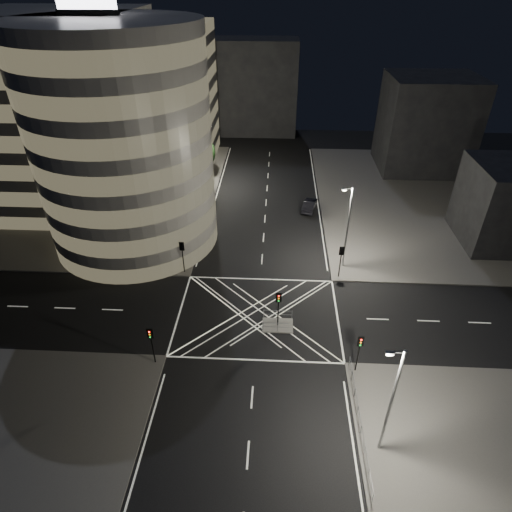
# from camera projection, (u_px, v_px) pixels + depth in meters

# --- Properties ---
(ground) EXTENTS (120.00, 120.00, 0.00)m
(ground) POSITION_uv_depth(u_px,v_px,m) (258.00, 315.00, 43.25)
(ground) COLOR black
(ground) RESTS_ON ground
(sidewalk_far_left) EXTENTS (42.00, 42.00, 0.15)m
(sidewalk_far_left) POSITION_uv_depth(u_px,v_px,m) (81.00, 192.00, 66.80)
(sidewalk_far_left) COLOR #5A5754
(sidewalk_far_left) RESTS_ON ground
(sidewalk_far_right) EXTENTS (42.00, 42.00, 0.15)m
(sidewalk_far_right) POSITION_uv_depth(u_px,v_px,m) (459.00, 201.00, 64.29)
(sidewalk_far_right) COLOR #5A5754
(sidewalk_far_right) RESTS_ON ground
(central_island) EXTENTS (3.00, 2.00, 0.15)m
(central_island) POSITION_uv_depth(u_px,v_px,m) (278.00, 325.00, 41.88)
(central_island) COLOR slate
(central_island) RESTS_ON ground
(office_tower_curved) EXTENTS (30.00, 29.00, 27.20)m
(office_tower_curved) POSITION_uv_depth(u_px,v_px,m) (97.00, 129.00, 52.56)
(office_tower_curved) COLOR gray
(office_tower_curved) RESTS_ON sidewalk_far_left
(office_block_rear) EXTENTS (24.00, 16.00, 22.00)m
(office_block_rear) POSITION_uv_depth(u_px,v_px,m) (141.00, 95.00, 72.70)
(office_block_rear) COLOR gray
(office_block_rear) RESTS_ON sidewalk_far_left
(building_right_far) EXTENTS (14.00, 12.00, 15.00)m
(building_right_far) POSITION_uv_depth(u_px,v_px,m) (426.00, 124.00, 70.92)
(building_right_far) COLOR black
(building_right_far) RESTS_ON sidewalk_far_right
(building_right_near) EXTENTS (10.00, 10.00, 10.00)m
(building_right_near) POSITION_uv_depth(u_px,v_px,m) (509.00, 204.00, 52.30)
(building_right_near) COLOR black
(building_right_near) RESTS_ON sidewalk_far_right
(building_far_end) EXTENTS (18.00, 8.00, 18.00)m
(building_far_end) POSITION_uv_depth(u_px,v_px,m) (252.00, 88.00, 86.36)
(building_far_end) COLOR black
(building_far_end) RESTS_ON ground
(tree_a) EXTENTS (4.86, 4.86, 7.16)m
(tree_a) POSITION_uv_depth(u_px,v_px,m) (170.00, 229.00, 48.63)
(tree_a) COLOR black
(tree_a) RESTS_ON sidewalk_far_left
(tree_b) EXTENTS (4.25, 4.25, 6.74)m
(tree_b) POSITION_uv_depth(u_px,v_px,m) (180.00, 205.00, 53.62)
(tree_b) COLOR black
(tree_b) RESTS_ON sidewalk_far_left
(tree_c) EXTENTS (3.93, 3.93, 7.20)m
(tree_c) POSITION_uv_depth(u_px,v_px,m) (189.00, 181.00, 58.23)
(tree_c) COLOR black
(tree_c) RESTS_ON sidewalk_far_left
(tree_d) EXTENTS (5.03, 5.03, 7.55)m
(tree_d) POSITION_uv_depth(u_px,v_px,m) (196.00, 166.00, 63.35)
(tree_d) COLOR black
(tree_d) RESTS_ON sidewalk_far_left
(tree_e) EXTENTS (4.13, 4.13, 6.79)m
(tree_e) POSITION_uv_depth(u_px,v_px,m) (203.00, 153.00, 68.45)
(tree_e) COLOR black
(tree_e) RESTS_ON sidewalk_far_left
(traffic_signal_fl) EXTENTS (0.55, 0.22, 4.00)m
(traffic_signal_fl) POSITION_uv_depth(u_px,v_px,m) (182.00, 252.00, 47.62)
(traffic_signal_fl) COLOR black
(traffic_signal_fl) RESTS_ON sidewalk_far_left
(traffic_signal_nl) EXTENTS (0.55, 0.22, 4.00)m
(traffic_signal_nl) POSITION_uv_depth(u_px,v_px,m) (151.00, 339.00, 36.37)
(traffic_signal_nl) COLOR black
(traffic_signal_nl) RESTS_ON sidewalk_near_left
(traffic_signal_fr) EXTENTS (0.55, 0.22, 4.00)m
(traffic_signal_fr) POSITION_uv_depth(u_px,v_px,m) (341.00, 256.00, 46.86)
(traffic_signal_fr) COLOR black
(traffic_signal_fr) RESTS_ON sidewalk_far_right
(traffic_signal_nr) EXTENTS (0.55, 0.22, 4.00)m
(traffic_signal_nr) POSITION_uv_depth(u_px,v_px,m) (359.00, 347.00, 35.61)
(traffic_signal_nr) COLOR black
(traffic_signal_nr) RESTS_ON sidewalk_near_right
(traffic_signal_island) EXTENTS (0.55, 0.22, 4.00)m
(traffic_signal_island) POSITION_uv_depth(u_px,v_px,m) (278.00, 303.00, 40.29)
(traffic_signal_island) COLOR black
(traffic_signal_island) RESTS_ON central_island
(street_lamp_left_near) EXTENTS (1.25, 0.25, 10.00)m
(street_lamp_left_near) POSITION_uv_depth(u_px,v_px,m) (183.00, 209.00, 50.48)
(street_lamp_left_near) COLOR slate
(street_lamp_left_near) RESTS_ON sidewalk_far_left
(street_lamp_left_far) EXTENTS (1.25, 0.25, 10.00)m
(street_lamp_left_far) POSITION_uv_depth(u_px,v_px,m) (206.00, 154.00, 65.37)
(street_lamp_left_far) COLOR slate
(street_lamp_left_far) RESTS_ON sidewalk_far_left
(street_lamp_right_far) EXTENTS (1.25, 0.25, 10.00)m
(street_lamp_right_far) POSITION_uv_depth(u_px,v_px,m) (347.00, 226.00, 47.18)
(street_lamp_right_far) COLOR slate
(street_lamp_right_far) RESTS_ON sidewalk_far_right
(street_lamp_right_near) EXTENTS (1.25, 0.25, 10.00)m
(street_lamp_right_near) POSITION_uv_depth(u_px,v_px,m) (391.00, 400.00, 28.16)
(street_lamp_right_near) COLOR slate
(street_lamp_right_near) RESTS_ON sidewalk_near_right
(railing_near_right) EXTENTS (0.06, 11.70, 1.10)m
(railing_near_right) POSITION_uv_depth(u_px,v_px,m) (359.00, 420.00, 32.45)
(railing_near_right) COLOR slate
(railing_near_right) RESTS_ON sidewalk_near_right
(railing_island_south) EXTENTS (2.80, 0.06, 1.10)m
(railing_island_south) POSITION_uv_depth(u_px,v_px,m) (278.00, 327.00, 40.79)
(railing_island_south) COLOR slate
(railing_island_south) RESTS_ON central_island
(railing_island_north) EXTENTS (2.80, 0.06, 1.10)m
(railing_island_north) POSITION_uv_depth(u_px,v_px,m) (278.00, 314.00, 42.28)
(railing_island_north) COLOR slate
(railing_island_north) RESTS_ON central_island
(sedan) EXTENTS (2.58, 4.87, 1.53)m
(sedan) POSITION_uv_depth(u_px,v_px,m) (310.00, 205.00, 61.59)
(sedan) COLOR black
(sedan) RESTS_ON ground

